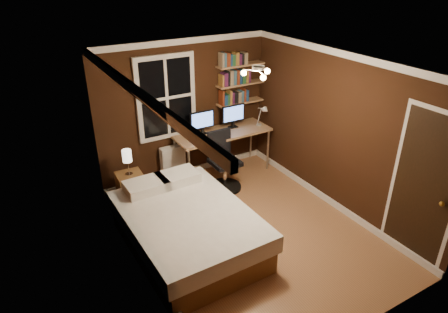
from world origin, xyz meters
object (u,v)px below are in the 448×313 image
bedside_lamp (128,162)px  monitor_left (202,123)px  bed (187,228)px  desk (223,135)px  nightstand (131,188)px  radiator (173,163)px  office_chair (223,167)px  desk_lamp (262,116)px  monitor_right (233,116)px

bedside_lamp → monitor_left: monitor_left is taller
bed → desk: (1.51, 1.63, 0.47)m
bedside_lamp → desk: bedside_lamp is taller
nightstand → desk: size_ratio=0.29×
monitor_left → radiator: bearing=164.8°
bedside_lamp → bed: bearing=-78.9°
office_chair → nightstand: bearing=166.6°
desk → desk_lamp: bearing=-11.2°
radiator → office_chair: bearing=-46.8°
desk_lamp → office_chair: (-1.00, -0.31, -0.66)m
bedside_lamp → monitor_left: 1.50m
monitor_right → bed: bearing=-136.2°
office_chair → bedside_lamp: bearing=166.6°
desk_lamp → office_chair: desk_lamp is taller
desk → monitor_left: monitor_left is taller
monitor_left → desk_lamp: bearing=-12.0°
bed → radiator: bearing=70.7°
bed → radiator: 1.96m
bedside_lamp → desk: (1.81, 0.09, 0.05)m
monitor_left → office_chair: monitor_left is taller
bed → desk_lamp: 2.81m
desk → office_chair: (-0.25, -0.46, -0.38)m
desk → monitor_left: (-0.36, 0.09, 0.28)m
nightstand → desk: bearing=5.7°
monitor_right → office_chair: monitor_right is taller
bedside_lamp → desk_lamp: (2.57, -0.06, 0.33)m
bedside_lamp → desk: size_ratio=0.25×
bedside_lamp → desk: 1.82m
monitor_left → bedside_lamp: bearing=-172.8°
bedside_lamp → monitor_right: monitor_right is taller
monitor_left → monitor_right: (0.64, 0.00, 0.00)m
bed → radiator: bed is taller
nightstand → monitor_right: bearing=7.7°
bed → monitor_right: (1.79, 1.71, 0.75)m
monitor_left → monitor_right: size_ratio=1.00×
bedside_lamp → office_chair: office_chair is taller
radiator → desk_lamp: 1.85m
nightstand → desk_lamp: desk_lamp is taller
nightstand → desk: 1.89m
monitor_left → desk: bearing=-13.7°
bed → desk_lamp: desk_lamp is taller
bed → desk: 2.27m
radiator → office_chair: office_chair is taller
monitor_right → office_chair: (-0.53, -0.55, -0.66)m
radiator → monitor_right: 1.40m
bed → bedside_lamp: bearing=99.9°
bed → desk: bearing=45.8°
nightstand → office_chair: bearing=-10.5°
office_chair → monitor_right: bearing=46.0°
nightstand → monitor_left: size_ratio=1.11×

